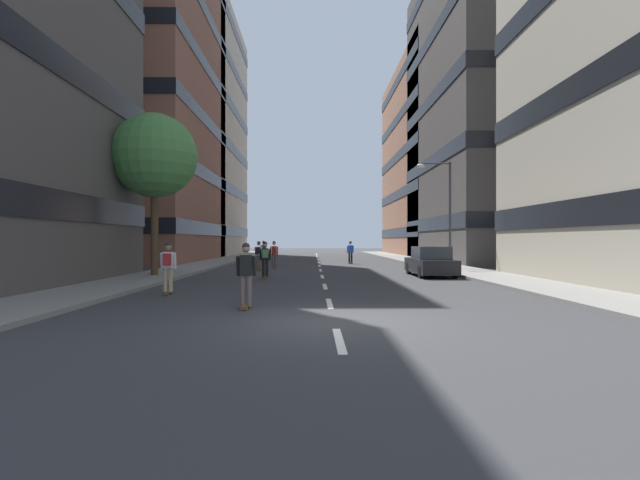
% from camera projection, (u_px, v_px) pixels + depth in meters
% --- Properties ---
extents(ground_plane, '(142.47, 142.47, 0.00)m').
position_uv_depth(ground_plane, '(319.00, 265.00, 34.41)').
color(ground_plane, '#333335').
extents(sidewalk_left, '(2.95, 65.30, 0.14)m').
position_uv_depth(sidewalk_left, '(215.00, 262.00, 37.25)').
color(sidewalk_left, gray).
rests_on(sidewalk_left, ground_plane).
extents(sidewalk_right, '(2.95, 65.30, 0.14)m').
position_uv_depth(sidewalk_right, '(422.00, 262.00, 37.51)').
color(sidewalk_right, gray).
rests_on(sidewalk_right, ground_plane).
extents(lane_markings, '(0.16, 57.20, 0.01)m').
position_uv_depth(lane_markings, '(319.00, 264.00, 36.17)').
color(lane_markings, silver).
rests_on(lane_markings, ground_plane).
extents(building_left_mid, '(13.53, 18.19, 37.54)m').
position_uv_depth(building_left_mid, '(128.00, 42.00, 40.39)').
color(building_left_mid, brown).
rests_on(building_left_mid, ground_plane).
extents(building_left_far, '(13.53, 19.04, 28.51)m').
position_uv_depth(building_left_far, '(180.00, 136.00, 56.43)').
color(building_left_far, '#BCB29E').
rests_on(building_left_far, ground_plane).
extents(building_right_mid, '(13.53, 19.50, 26.70)m').
position_uv_depth(building_right_mid, '(506.00, 107.00, 40.91)').
color(building_right_mid, '#4C4744').
rests_on(building_right_mid, ground_plane).
extents(building_right_far, '(13.53, 23.51, 22.73)m').
position_uv_depth(building_right_far, '(452.00, 161.00, 56.95)').
color(building_right_far, '#9E6B51').
rests_on(building_right_far, ground_plane).
extents(parked_car_near, '(1.82, 4.40, 1.52)m').
position_uv_depth(parked_car_near, '(431.00, 262.00, 24.03)').
color(parked_car_near, black).
rests_on(parked_car_near, ground_plane).
extents(street_tree_near, '(4.11, 4.11, 7.89)m').
position_uv_depth(street_tree_near, '(155.00, 156.00, 22.95)').
color(street_tree_near, '#4C3823').
rests_on(street_tree_near, sidewalk_left).
extents(streetlamp_right, '(2.13, 0.30, 6.50)m').
position_uv_depth(streetlamp_right, '(444.00, 203.00, 28.73)').
color(streetlamp_right, '#3F3F44').
rests_on(streetlamp_right, sidewalk_right).
extents(skater_0, '(0.53, 0.90, 1.78)m').
position_uv_depth(skater_0, '(246.00, 272.00, 12.71)').
color(skater_0, brown).
rests_on(skater_0, ground_plane).
extents(skater_1, '(0.57, 0.92, 1.78)m').
position_uv_depth(skater_1, '(264.00, 250.00, 39.92)').
color(skater_1, brown).
rests_on(skater_1, ground_plane).
extents(skater_2, '(0.55, 0.91, 1.78)m').
position_uv_depth(skater_2, '(274.00, 253.00, 31.22)').
color(skater_2, brown).
rests_on(skater_2, ground_plane).
extents(skater_3, '(0.55, 0.92, 1.78)m').
position_uv_depth(skater_3, '(168.00, 265.00, 15.96)').
color(skater_3, brown).
rests_on(skater_3, ground_plane).
extents(skater_4, '(0.55, 0.92, 1.78)m').
position_uv_depth(skater_4, '(350.00, 251.00, 36.54)').
color(skater_4, brown).
rests_on(skater_4, ground_plane).
extents(skater_5, '(0.55, 0.92, 1.78)m').
position_uv_depth(skater_5, '(265.00, 257.00, 22.59)').
color(skater_5, brown).
rests_on(skater_5, ground_plane).
extents(skater_6, '(0.57, 0.92, 1.78)m').
position_uv_depth(skater_6, '(259.00, 254.00, 28.68)').
color(skater_6, brown).
rests_on(skater_6, ground_plane).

